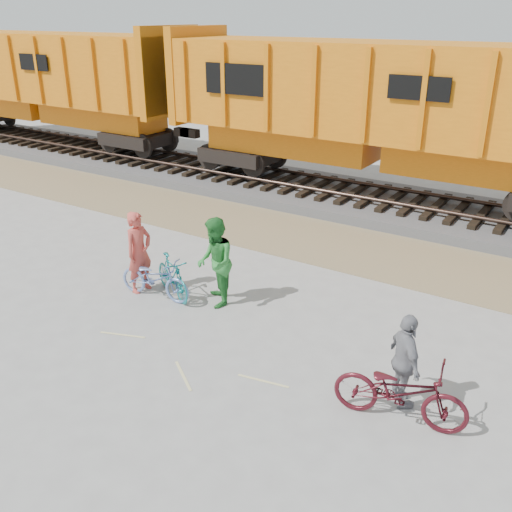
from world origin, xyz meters
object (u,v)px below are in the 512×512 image
object	(u,v)px
hopper_car_center	(386,109)
bicycle_teal	(172,276)
hopper_car_left	(47,79)
person_man	(215,262)
bicycle_maroon	(400,392)
bicycle_blue	(155,278)
person_solo	(139,252)
person_woman	(405,361)

from	to	relation	value
hopper_car_center	bicycle_teal	size ratio (longest dim) A/B	9.42
hopper_car_left	person_man	distance (m)	16.67
hopper_car_center	bicycle_maroon	world-z (taller)	hopper_car_center
bicycle_maroon	hopper_car_center	bearing A→B (deg)	13.89
hopper_car_left	bicycle_maroon	bearing A→B (deg)	-26.12
hopper_car_center	bicycle_blue	bearing A→B (deg)	-101.32
hopper_car_left	person_solo	bearing A→B (deg)	-32.51
person_solo	person_woman	distance (m)	6.16
hopper_car_center	bicycle_teal	world-z (taller)	hopper_car_center
person_man	bicycle_blue	bearing A→B (deg)	-110.05
bicycle_teal	bicycle_blue	bearing A→B (deg)	164.02
hopper_car_left	person_woman	world-z (taller)	hopper_car_left
person_solo	person_man	xyz separation A→B (m)	(1.74, 0.37, 0.04)
bicycle_blue	person_woman	world-z (taller)	person_woman
person_solo	person_woman	size ratio (longest dim) A/B	1.15
bicycle_maroon	person_man	world-z (taller)	person_man
person_man	hopper_car_center	bearing A→B (deg)	136.19
bicycle_blue	person_solo	distance (m)	0.68
hopper_car_center	bicycle_maroon	distance (m)	10.48
person_solo	bicycle_blue	bearing A→B (deg)	-96.61
bicycle_maroon	person_woman	world-z (taller)	person_woman
hopper_car_center	bicycle_blue	world-z (taller)	hopper_car_center
hopper_car_left	person_solo	world-z (taller)	hopper_car_left
hopper_car_center	person_woman	distance (m)	10.03
hopper_car_left	hopper_car_center	distance (m)	15.00
person_solo	person_man	distance (m)	1.78
bicycle_maroon	bicycle_blue	bearing A→B (deg)	69.94
hopper_car_left	person_woman	distance (m)	21.07
bicycle_blue	bicycle_maroon	distance (m)	5.81
hopper_car_center	person_woman	bearing A→B (deg)	-66.16
bicycle_blue	person_solo	size ratio (longest dim) A/B	0.94
hopper_car_left	bicycle_teal	world-z (taller)	hopper_car_left
hopper_car_left	person_man	bearing A→B (deg)	-28.19
hopper_car_center	person_man	xyz separation A→B (m)	(-0.42, -7.82, -2.07)
person_solo	hopper_car_center	bearing A→B (deg)	-10.08
bicycle_teal	person_man	xyz separation A→B (m)	(1.00, 0.20, 0.49)
bicycle_blue	bicycle_maroon	xyz separation A→B (m)	(5.71, -1.06, 0.07)
person_man	bicycle_teal	bearing A→B (deg)	-119.45
bicycle_maroon	person_woman	bearing A→B (deg)	4.48
hopper_car_left	person_woman	bearing A→B (deg)	-25.26
hopper_car_center	person_solo	world-z (taller)	hopper_car_center
bicycle_blue	person_man	size ratio (longest dim) A/B	0.90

